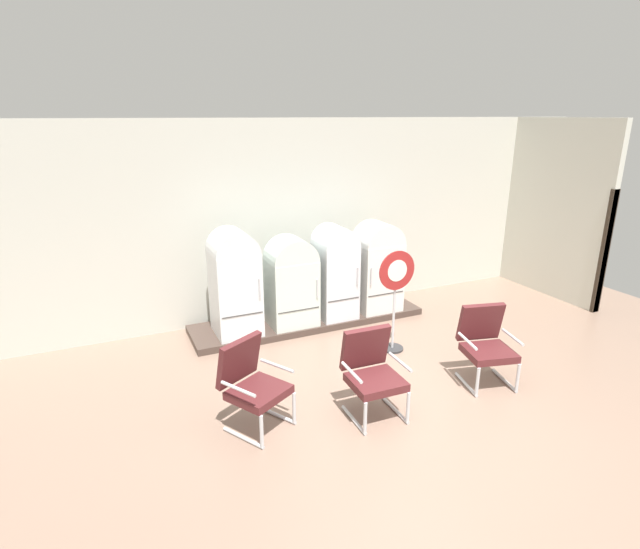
# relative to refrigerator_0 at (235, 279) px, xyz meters

# --- Properties ---
(ground) EXTENTS (12.00, 10.00, 0.05)m
(ground) POSITION_rel_refrigerator_0_xyz_m (1.21, -2.93, -0.96)
(ground) COLOR #8A6E5D
(back_wall) EXTENTS (11.76, 0.12, 3.18)m
(back_wall) POSITION_rel_refrigerator_0_xyz_m (1.21, 0.73, 0.67)
(back_wall) COLOR silver
(back_wall) RESTS_ON ground
(side_wall_right) EXTENTS (0.16, 2.20, 3.18)m
(side_wall_right) POSITION_rel_refrigerator_0_xyz_m (5.87, -0.46, 0.64)
(side_wall_right) COLOR silver
(side_wall_right) RESTS_ON ground
(display_plinth) EXTENTS (3.77, 0.95, 0.10)m
(display_plinth) POSITION_rel_refrigerator_0_xyz_m (1.21, 0.09, -0.89)
(display_plinth) COLOR #483931
(display_plinth) RESTS_ON ground
(refrigerator_0) EXTENTS (0.65, 0.71, 1.57)m
(refrigerator_0) POSITION_rel_refrigerator_0_xyz_m (0.00, 0.00, 0.00)
(refrigerator_0) COLOR white
(refrigerator_0) RESTS_ON display_plinth
(refrigerator_1) EXTENTS (0.72, 0.61, 1.39)m
(refrigerator_1) POSITION_rel_refrigerator_0_xyz_m (0.87, -0.05, -0.11)
(refrigerator_1) COLOR silver
(refrigerator_1) RESTS_ON display_plinth
(refrigerator_2) EXTENTS (0.59, 0.65, 1.49)m
(refrigerator_2) POSITION_rel_refrigerator_0_xyz_m (1.62, -0.03, -0.04)
(refrigerator_2) COLOR white
(refrigerator_2) RESTS_ON display_plinth
(refrigerator_3) EXTENTS (0.71, 0.62, 1.48)m
(refrigerator_3) POSITION_rel_refrigerator_0_xyz_m (2.39, -0.05, -0.06)
(refrigerator_3) COLOR white
(refrigerator_3) RESTS_ON display_plinth
(armchair_left) EXTENTS (0.81, 0.84, 0.98)m
(armchair_left) POSITION_rel_refrigerator_0_xyz_m (-0.45, -2.23, -0.40)
(armchair_left) COLOR silver
(armchair_left) RESTS_ON ground
(armchair_right) EXTENTS (0.73, 0.76, 0.98)m
(armchair_right) POSITION_rel_refrigerator_0_xyz_m (2.49, -2.51, -0.40)
(armchair_right) COLOR silver
(armchair_right) RESTS_ON ground
(armchair_center) EXTENTS (0.65, 0.66, 0.98)m
(armchair_center) POSITION_rel_refrigerator_0_xyz_m (0.84, -2.55, -0.40)
(armchair_center) COLOR silver
(armchair_center) RESTS_ON ground
(sign_stand) EXTENTS (0.56, 0.32, 1.48)m
(sign_stand) POSITION_rel_refrigerator_0_xyz_m (1.92, -1.31, -0.15)
(sign_stand) COLOR #2D2D30
(sign_stand) RESTS_ON ground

